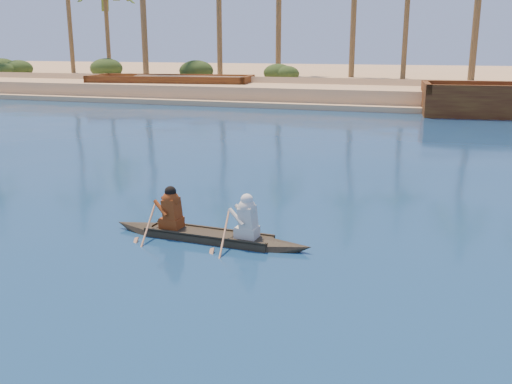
% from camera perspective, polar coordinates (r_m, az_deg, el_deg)
% --- Properties ---
extents(sandy_embankment, '(150.00, 51.00, 1.50)m').
position_cam_1_polar(sandy_embankment, '(62.20, 21.27, 10.18)').
color(sandy_embankment, '#DBAE7B').
rests_on(sandy_embankment, ground).
extents(shrub_cluster, '(100.00, 6.00, 2.40)m').
position_cam_1_polar(shrub_cluster, '(46.83, 22.25, 9.79)').
color(shrub_cluster, '#253C16').
rests_on(shrub_cluster, ground).
extents(canoe, '(4.82, 0.93, 1.32)m').
position_cam_1_polar(canoe, '(12.70, -4.79, -3.71)').
color(canoe, '#332B1C').
rests_on(canoe, ground).
extents(barge_left, '(13.37, 5.97, 2.15)m').
position_cam_1_polar(barge_left, '(47.09, -8.47, 10.17)').
color(barge_left, brown).
rests_on(barge_left, ground).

